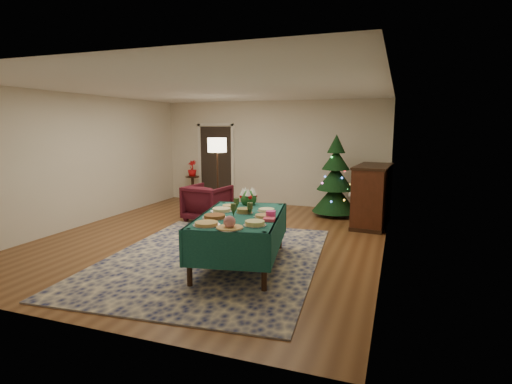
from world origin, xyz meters
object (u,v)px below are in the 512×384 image
(potted_plant, at_px, (192,172))
(christmas_tree, at_px, (335,180))
(gift_box, at_px, (271,215))
(piano, at_px, (372,196))
(armchair, at_px, (208,201))
(side_table, at_px, (193,189))
(buffet_table, at_px, (241,225))
(floor_lamp, at_px, (217,150))

(potted_plant, xyz_separation_m, christmas_tree, (4.00, -0.55, 0.03))
(gift_box, xyz_separation_m, potted_plant, (-3.71, 4.49, -0.01))
(piano, bearing_deg, christmas_tree, 142.48)
(armchair, bearing_deg, gift_box, 139.52)
(side_table, bearing_deg, buffet_table, -54.00)
(buffet_table, height_order, gift_box, gift_box)
(floor_lamp, bearing_deg, armchair, -86.33)
(gift_box, height_order, side_table, gift_box)
(potted_plant, distance_m, christmas_tree, 4.04)
(gift_box, bearing_deg, potted_plant, 129.51)
(christmas_tree, bearing_deg, buffet_table, -101.31)
(armchair, distance_m, potted_plant, 2.52)
(side_table, xyz_separation_m, piano, (4.87, -1.22, 0.28))
(gift_box, relative_size, armchair, 0.14)
(gift_box, relative_size, potted_plant, 0.28)
(buffet_table, xyz_separation_m, armchair, (-1.76, 2.43, -0.18))
(floor_lamp, height_order, side_table, floor_lamp)
(floor_lamp, distance_m, christmas_tree, 2.79)
(armchair, height_order, piano, piano)
(floor_lamp, relative_size, christmas_tree, 0.95)
(armchair, xyz_separation_m, side_table, (-1.47, 2.01, -0.10))
(floor_lamp, distance_m, side_table, 2.32)
(christmas_tree, bearing_deg, potted_plant, 172.12)
(christmas_tree, bearing_deg, armchair, -150.16)
(floor_lamp, relative_size, piano, 1.18)
(armchair, relative_size, christmas_tree, 0.47)
(gift_box, xyz_separation_m, side_table, (-3.71, 4.49, -0.49))
(side_table, bearing_deg, floor_lamp, -44.35)
(floor_lamp, xyz_separation_m, piano, (3.44, 0.18, -0.90))
(buffet_table, bearing_deg, piano, 62.98)
(buffet_table, height_order, piano, piano)
(christmas_tree, bearing_deg, floor_lamp, -161.92)
(armchair, xyz_separation_m, christmas_tree, (2.54, 1.46, 0.41))
(floor_lamp, bearing_deg, christmas_tree, 18.08)
(gift_box, distance_m, side_table, 5.85)
(armchair, bearing_deg, side_table, -46.38)
(gift_box, height_order, piano, piano)
(piano, bearing_deg, potted_plant, 165.95)
(christmas_tree, distance_m, piano, 1.11)
(floor_lamp, height_order, christmas_tree, christmas_tree)
(potted_plant, xyz_separation_m, piano, (4.87, -1.22, -0.19))
(buffet_table, relative_size, side_table, 3.14)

